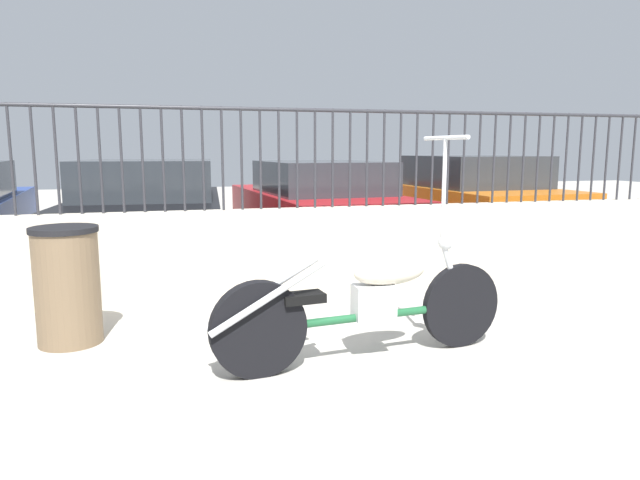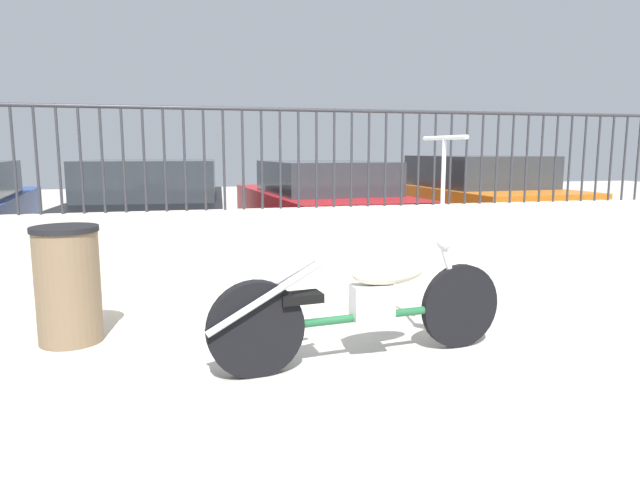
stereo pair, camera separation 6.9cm
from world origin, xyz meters
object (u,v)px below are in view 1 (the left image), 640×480
car_red (318,203)px  car_orange (467,197)px  motorcycle_green (356,304)px  trash_bin (67,285)px  car_black (149,207)px

car_red → car_orange: 2.54m
motorcycle_green → trash_bin: bearing=148.0°
trash_bin → car_red: bearing=52.3°
car_red → trash_bin: bearing=138.2°
motorcycle_green → car_orange: (3.52, 4.79, 0.28)m
trash_bin → car_red: car_red is taller
car_red → motorcycle_green: bearing=164.2°
motorcycle_green → car_black: size_ratio=0.52×
motorcycle_green → trash_bin: motorcycle_green is taller
motorcycle_green → car_red: size_ratio=0.49×
car_black → motorcycle_green: bearing=-158.4°
car_orange → trash_bin: bearing=122.9°
motorcycle_green → car_orange: bearing=47.0°
trash_bin → car_orange: 6.71m
motorcycle_green → car_red: motorcycle_green is taller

